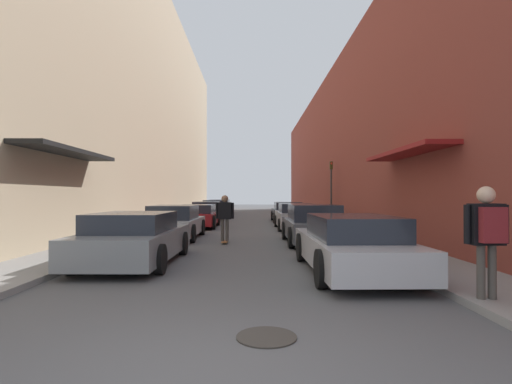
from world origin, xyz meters
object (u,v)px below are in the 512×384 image
traffic_light (331,185)px  skateboarder (225,214)px  manhole_cover (267,337)px  parked_car_right_1 (313,225)px  pedestrian (487,229)px  parked_car_left_0 (135,239)px  parked_car_left_4 (215,209)px  parked_car_right_0 (352,244)px  parked_car_right_2 (295,217)px  parked_car_right_3 (287,212)px  parked_car_left_1 (175,223)px  parked_car_left_3 (207,211)px  parked_car_left_5 (220,207)px  parked_car_left_2 (197,216)px

traffic_light → skateboarder: bearing=-120.9°
manhole_cover → traffic_light: (4.38, 18.28, 2.26)m
parked_car_right_1 → traffic_light: size_ratio=1.17×
pedestrian → parked_car_left_0: bearing=148.6°
skateboarder → traffic_light: (5.49, 9.18, 1.26)m
parked_car_left_4 → skateboarder: 17.92m
parked_car_right_0 → pedestrian: pedestrian is taller
parked_car_right_0 → parked_car_right_2: 10.98m
parked_car_left_0 → parked_car_right_3: (5.02, 15.23, -0.00)m
manhole_cover → traffic_light: traffic_light is taller
parked_car_right_3 → traffic_light: 3.49m
skateboarder → manhole_cover: size_ratio=2.36×
pedestrian → traffic_light: bearing=86.3°
parked_car_left_1 → parked_car_right_3: size_ratio=0.91×
parked_car_left_3 → parked_car_right_2: size_ratio=1.04×
parked_car_left_0 → traffic_light: bearing=60.9°
parked_car_right_0 → parked_car_right_2: parked_car_right_2 is taller
parked_car_left_0 → parked_car_right_0: 5.07m
parked_car_left_4 → traffic_light: bearing=-48.9°
skateboarder → traffic_light: traffic_light is taller
parked_car_left_1 → parked_car_right_3: bearing=62.1°
skateboarder → traffic_light: 10.77m
parked_car_left_5 → parked_car_right_1: 23.84m
parked_car_left_1 → parked_car_left_5: 21.73m
parked_car_left_5 → manhole_cover: 32.44m
skateboarder → parked_car_right_3: bearing=74.3°
parked_car_left_1 → pedestrian: (6.38, -9.36, 0.54)m
parked_car_left_1 → parked_car_left_3: size_ratio=0.93×
parked_car_left_4 → parked_car_right_2: bearing=-67.3°
pedestrian → parked_car_left_4: bearing=104.0°
parked_car_left_5 → skateboarder: 23.28m
traffic_light → parked_car_right_1: bearing=-104.9°
parked_car_right_3 → parked_car_left_1: bearing=-117.9°
parked_car_left_0 → parked_car_left_3: 16.45m
parked_car_right_0 → parked_car_right_2: bearing=90.0°
parked_car_left_4 → parked_car_right_2: size_ratio=1.07×
manhole_cover → parked_car_left_3: bearing=98.3°
parked_car_left_1 → parked_car_left_2: (0.13, 5.32, -0.03)m
parked_car_left_5 → parked_car_right_2: parked_car_left_5 is taller
parked_car_left_5 → traffic_light: size_ratio=1.17×
parked_car_right_1 → manhole_cover: (-1.91, -8.97, -0.63)m
parked_car_left_5 → parked_car_right_2: (5.08, -17.47, -0.01)m
parked_car_right_2 → traffic_light: (2.44, 3.47, 1.66)m
parked_car_right_0 → parked_car_right_3: parked_car_right_3 is taller
parked_car_left_0 → parked_car_right_1: 6.30m
parked_car_right_0 → skateboarder: bearing=120.0°
parked_car_left_4 → traffic_light: 11.54m
parked_car_left_2 → manhole_cover: size_ratio=5.95×
parked_car_left_3 → parked_car_right_1: (5.04, -12.49, 0.03)m
parked_car_left_3 → pedestrian: bearing=-72.5°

